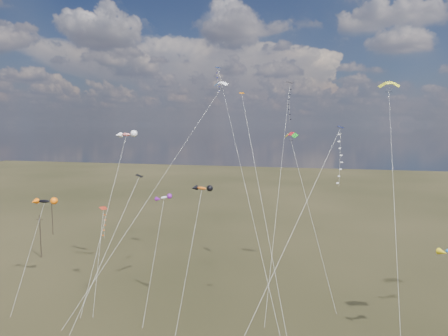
% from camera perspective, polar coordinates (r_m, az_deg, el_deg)
% --- Properties ---
extents(utility_pole_near, '(1.40, 0.20, 8.00)m').
position_cam_1_polar(utility_pole_near, '(82.39, -24.75, -8.80)').
color(utility_pole_near, black).
rests_on(utility_pole_near, ground).
extents(utility_pole_far, '(1.40, 0.20, 8.00)m').
position_cam_1_polar(utility_pole_far, '(97.92, -23.34, -6.42)').
color(utility_pole_far, black).
rests_on(utility_pole_far, ground).
extents(diamond_black_high, '(1.85, 17.98, 31.27)m').
position_cam_1_polar(diamond_black_high, '(62.46, 9.20, 8.04)').
color(diamond_black_high, black).
rests_on(diamond_black_high, ground).
extents(diamond_navy_tall, '(14.19, 24.47, 34.28)m').
position_cam_1_polar(diamond_navy_tall, '(65.91, -0.30, 10.27)').
color(diamond_navy_tall, '#0D1E49').
rests_on(diamond_navy_tall, ground).
extents(diamond_black_mid, '(4.85, 11.86, 18.80)m').
position_cam_1_polar(diamond_black_mid, '(46.47, -15.13, -8.30)').
color(diamond_black_mid, black).
rests_on(diamond_black_mid, ground).
extents(diamond_red_low, '(3.55, 8.95, 12.66)m').
position_cam_1_polar(diamond_red_low, '(61.26, -16.82, -7.85)').
color(diamond_red_low, '#A22814').
rests_on(diamond_red_low, ground).
extents(diamond_navy_right, '(11.22, 14.24, 24.47)m').
position_cam_1_polar(diamond_navy_right, '(44.23, 15.56, 0.29)').
color(diamond_navy_right, '#101848').
rests_on(diamond_navy_right, ground).
extents(diamond_orange_center, '(9.31, 17.30, 29.28)m').
position_cam_1_polar(diamond_orange_center, '(52.58, 4.50, 0.20)').
color(diamond_orange_center, '#C15B00').
rests_on(diamond_orange_center, ground).
extents(parafoil_yellow, '(2.98, 26.61, 31.04)m').
position_cam_1_polar(parafoil_yellow, '(60.85, 22.55, 11.05)').
color(parafoil_yellow, yellow).
rests_on(parafoil_yellow, ground).
extents(parafoil_blue_white, '(15.39, 22.92, 31.70)m').
position_cam_1_polar(parafoil_blue_white, '(63.61, -0.60, 11.88)').
color(parafoil_blue_white, '#145CB1').
rests_on(parafoil_blue_white, ground).
extents(parafoil_tricolor, '(8.42, 12.23, 23.82)m').
position_cam_1_polar(parafoil_tricolor, '(62.60, 9.58, 4.74)').
color(parafoil_tricolor, yellow).
rests_on(parafoil_tricolor, ground).
extents(novelty_black_orange, '(3.65, 10.54, 13.86)m').
position_cam_1_polar(novelty_black_orange, '(65.33, -24.30, -4.37)').
color(novelty_black_orange, black).
rests_on(novelty_black_orange, ground).
extents(novelty_orange_black, '(2.99, 11.40, 17.24)m').
position_cam_1_polar(novelty_orange_black, '(49.42, -3.21, -2.99)').
color(novelty_orange_black, orange).
rests_on(novelty_orange_black, ground).
extents(novelty_white_purple, '(2.32, 12.32, 14.52)m').
position_cam_1_polar(novelty_white_purple, '(58.49, -8.58, -4.25)').
color(novelty_white_purple, silver).
rests_on(novelty_white_purple, ground).
extents(novelty_redwhite_stripe, '(3.82, 15.69, 23.71)m').
position_cam_1_polar(novelty_redwhite_stripe, '(64.37, -13.85, 4.61)').
color(novelty_redwhite_stripe, '#EF1105').
rests_on(novelty_redwhite_stripe, ground).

